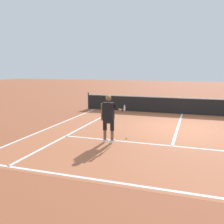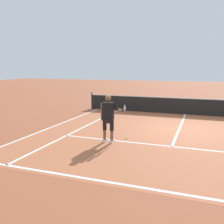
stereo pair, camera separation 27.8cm
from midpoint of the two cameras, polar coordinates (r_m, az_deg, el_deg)
name	(u,v)px [view 2 (the right image)]	position (r m, az deg, el deg)	size (l,w,h in m)	color
ground_plane	(179,129)	(11.52, 15.70, -3.73)	(80.00, 80.00, 0.00)	#9E5133
court_inner_surface	(177,135)	(10.44, 15.21, -5.11)	(10.98, 10.07, 0.00)	#B2603D
line_baseline	(154,190)	(5.92, 10.85, -16.93)	(10.98, 0.10, 0.01)	white
line_service	(172,147)	(8.95, 14.31, -7.62)	(8.23, 0.10, 0.01)	white
line_centre_service	(180,126)	(12.03, 15.90, -3.14)	(0.10, 6.40, 0.01)	white
line_singles_left	(84,127)	(11.51, -5.67, -3.39)	(0.10, 9.67, 0.01)	white
line_doubles_left	(58,125)	(12.16, -11.53, -2.82)	(0.10, 9.67, 0.01)	white
tennis_net	(186,106)	(15.08, 16.93, 1.35)	(11.96, 0.08, 1.07)	#333338
tennis_player	(109,115)	(8.95, 0.12, -0.78)	(0.65, 1.11, 1.71)	white
tennis_ball_near_feet	(126,138)	(9.59, 4.14, -5.95)	(0.07, 0.07, 0.07)	#CCE02D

